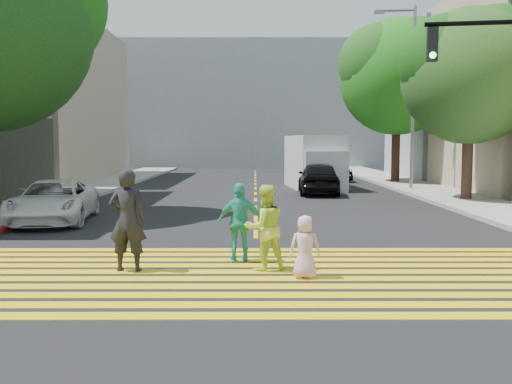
{
  "coord_description": "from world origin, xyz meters",
  "views": [
    {
      "loc": [
        -0.02,
        -9.08,
        2.47
      ],
      "look_at": [
        0.0,
        3.0,
        1.4
      ],
      "focal_mm": 40.0,
      "sensor_mm": 36.0,
      "label": 1
    }
  ],
  "objects_px": {
    "pedestrian_man": "(128,220)",
    "pedestrian_extra": "(240,222)",
    "white_sedan": "(54,201)",
    "pedestrian_woman": "(265,228)",
    "tree_right_far": "(399,71)",
    "dark_car_parked": "(334,171)",
    "dark_car_near": "(318,178)",
    "silver_car": "(307,170)",
    "white_van": "(315,164)",
    "tree_right_near": "(472,69)",
    "pedestrian_child": "(305,247)"
  },
  "relations": [
    {
      "from": "pedestrian_extra",
      "to": "white_van",
      "type": "height_order",
      "value": "white_van"
    },
    {
      "from": "tree_right_near",
      "to": "white_van",
      "type": "bearing_deg",
      "value": 130.33
    },
    {
      "from": "pedestrian_man",
      "to": "white_van",
      "type": "xyz_separation_m",
      "value": [
        5.57,
        19.14,
        0.34
      ]
    },
    {
      "from": "tree_right_near",
      "to": "white_van",
      "type": "height_order",
      "value": "tree_right_near"
    },
    {
      "from": "white_sedan",
      "to": "white_van",
      "type": "bearing_deg",
      "value": 46.13
    },
    {
      "from": "pedestrian_man",
      "to": "dark_car_near",
      "type": "bearing_deg",
      "value": -106.23
    },
    {
      "from": "pedestrian_woman",
      "to": "dark_car_near",
      "type": "height_order",
      "value": "pedestrian_woman"
    },
    {
      "from": "pedestrian_man",
      "to": "silver_car",
      "type": "xyz_separation_m",
      "value": [
        5.84,
        26.4,
        -0.37
      ]
    },
    {
      "from": "pedestrian_man",
      "to": "white_sedan",
      "type": "relative_size",
      "value": 0.42
    },
    {
      "from": "tree_right_far",
      "to": "pedestrian_extra",
      "type": "bearing_deg",
      "value": -111.54
    },
    {
      "from": "pedestrian_extra",
      "to": "silver_car",
      "type": "height_order",
      "value": "pedestrian_extra"
    },
    {
      "from": "pedestrian_man",
      "to": "pedestrian_child",
      "type": "relative_size",
      "value": 1.7
    },
    {
      "from": "tree_right_near",
      "to": "silver_car",
      "type": "bearing_deg",
      "value": 111.03
    },
    {
      "from": "white_sedan",
      "to": "dark_car_parked",
      "type": "xyz_separation_m",
      "value": [
        11.1,
        18.24,
        -0.01
      ]
    },
    {
      "from": "pedestrian_child",
      "to": "pedestrian_extra",
      "type": "relative_size",
      "value": 0.71
    },
    {
      "from": "dark_car_parked",
      "to": "white_van",
      "type": "distance_m",
      "value": 6.05
    },
    {
      "from": "silver_car",
      "to": "tree_right_near",
      "type": "bearing_deg",
      "value": 112.92
    },
    {
      "from": "tree_right_near",
      "to": "white_van",
      "type": "relative_size",
      "value": 1.3
    },
    {
      "from": "dark_car_near",
      "to": "white_van",
      "type": "relative_size",
      "value": 0.74
    },
    {
      "from": "tree_right_near",
      "to": "pedestrian_child",
      "type": "bearing_deg",
      "value": -120.85
    },
    {
      "from": "tree_right_far",
      "to": "dark_car_near",
      "type": "relative_size",
      "value": 2.16
    },
    {
      "from": "white_sedan",
      "to": "pedestrian_woman",
      "type": "bearing_deg",
      "value": -53.11
    },
    {
      "from": "dark_car_near",
      "to": "silver_car",
      "type": "height_order",
      "value": "dark_car_near"
    },
    {
      "from": "pedestrian_man",
      "to": "dark_car_near",
      "type": "distance_m",
      "value": 16.92
    },
    {
      "from": "pedestrian_man",
      "to": "silver_car",
      "type": "relative_size",
      "value": 0.46
    },
    {
      "from": "tree_right_near",
      "to": "pedestrian_woman",
      "type": "distance_m",
      "value": 15.8
    },
    {
      "from": "tree_right_near",
      "to": "white_van",
      "type": "distance_m",
      "value": 9.56
    },
    {
      "from": "pedestrian_man",
      "to": "dark_car_parked",
      "type": "relative_size",
      "value": 0.51
    },
    {
      "from": "tree_right_near",
      "to": "pedestrian_child",
      "type": "height_order",
      "value": "tree_right_near"
    },
    {
      "from": "pedestrian_woman",
      "to": "white_sedan",
      "type": "xyz_separation_m",
      "value": [
        -6.36,
        6.56,
        -0.18
      ]
    },
    {
      "from": "silver_car",
      "to": "white_van",
      "type": "bearing_deg",
      "value": 89.75
    },
    {
      "from": "pedestrian_man",
      "to": "pedestrian_woman",
      "type": "distance_m",
      "value": 2.62
    },
    {
      "from": "pedestrian_child",
      "to": "dark_car_parked",
      "type": "bearing_deg",
      "value": -97.55
    },
    {
      "from": "pedestrian_man",
      "to": "pedestrian_extra",
      "type": "height_order",
      "value": "pedestrian_man"
    },
    {
      "from": "dark_car_near",
      "to": "dark_car_parked",
      "type": "bearing_deg",
      "value": -99.87
    },
    {
      "from": "pedestrian_woman",
      "to": "silver_car",
      "type": "relative_size",
      "value": 0.39
    },
    {
      "from": "tree_right_far",
      "to": "silver_car",
      "type": "height_order",
      "value": "tree_right_far"
    },
    {
      "from": "pedestrian_man",
      "to": "silver_car",
      "type": "bearing_deg",
      "value": -100.05
    },
    {
      "from": "tree_right_near",
      "to": "pedestrian_man",
      "type": "distance_m",
      "value": 17.36
    },
    {
      "from": "pedestrian_child",
      "to": "white_sedan",
      "type": "distance_m",
      "value": 10.1
    },
    {
      "from": "pedestrian_woman",
      "to": "dark_car_near",
      "type": "xyz_separation_m",
      "value": [
        2.8,
        15.95,
        -0.06
      ]
    },
    {
      "from": "white_van",
      "to": "tree_right_near",
      "type": "bearing_deg",
      "value": -55.89
    },
    {
      "from": "silver_car",
      "to": "dark_car_parked",
      "type": "distance_m",
      "value": 2.16
    },
    {
      "from": "tree_right_far",
      "to": "dark_car_parked",
      "type": "relative_size",
      "value": 2.51
    },
    {
      "from": "pedestrian_woman",
      "to": "silver_car",
      "type": "xyz_separation_m",
      "value": [
        3.23,
        26.33,
        -0.21
      ]
    },
    {
      "from": "pedestrian_woman",
      "to": "pedestrian_extra",
      "type": "bearing_deg",
      "value": -78.88
    },
    {
      "from": "pedestrian_man",
      "to": "dark_car_parked",
      "type": "distance_m",
      "value": 25.94
    },
    {
      "from": "pedestrian_man",
      "to": "pedestrian_extra",
      "type": "distance_m",
      "value": 2.3
    },
    {
      "from": "pedestrian_child",
      "to": "dark_car_near",
      "type": "bearing_deg",
      "value": -95.69
    },
    {
      "from": "dark_car_near",
      "to": "pedestrian_extra",
      "type": "bearing_deg",
      "value": 80.29
    }
  ]
}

